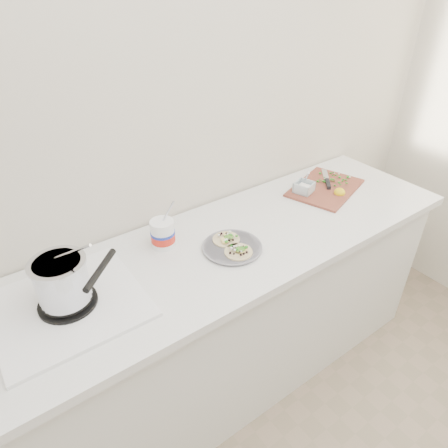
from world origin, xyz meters
TOP-DOWN VIEW (x-y plane):
  - counter at (0.00, 1.43)m, footprint 2.44×0.66m
  - stove at (-0.59, 1.43)m, footprint 0.50×0.46m
  - taco_plate at (0.07, 1.37)m, footprint 0.25×0.25m
  - tub at (-0.15, 1.56)m, footprint 0.10×0.10m
  - cutboard at (0.78, 1.51)m, footprint 0.48×0.40m

SIDE VIEW (x-z plane):
  - counter at x=0.00m, z-range 0.00..0.90m
  - cutboard at x=0.78m, z-range 0.88..0.95m
  - taco_plate at x=0.07m, z-range 0.90..0.94m
  - tub at x=-0.15m, z-range 0.85..1.08m
  - stove at x=-0.59m, z-range 0.86..1.10m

